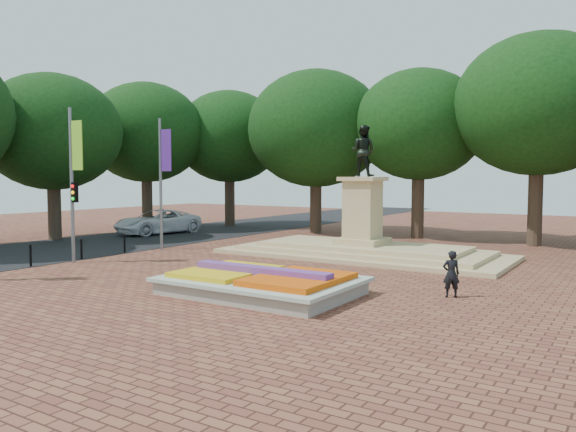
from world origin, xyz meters
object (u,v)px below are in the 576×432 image
object	(u,v)px
van	(157,222)
pedestrian	(451,274)
monument	(362,238)
flower_bed	(262,283)

from	to	relation	value
van	pedestrian	size ratio (longest dim) A/B	3.91
monument	pedestrian	size ratio (longest dim) A/B	9.18
flower_bed	monument	distance (m)	10.07
flower_bed	monument	size ratio (longest dim) A/B	0.45
flower_bed	van	distance (m)	21.33
flower_bed	pedestrian	world-z (taller)	pedestrian
pedestrian	monument	bearing A→B (deg)	-80.25
monument	flower_bed	bearing A→B (deg)	-84.13
flower_bed	monument	world-z (taller)	monument
flower_bed	pedestrian	distance (m)	6.20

